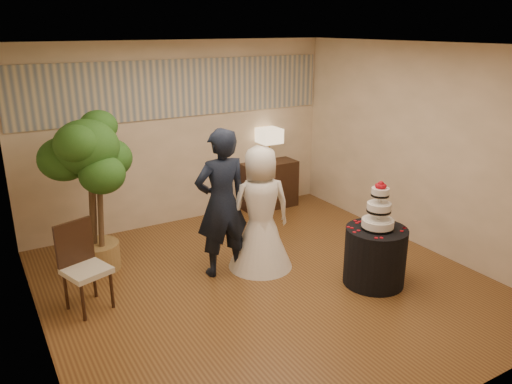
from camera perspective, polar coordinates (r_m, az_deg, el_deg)
floor at (r=6.19m, az=1.10°, el=-10.43°), size 5.00×5.00×0.00m
ceiling at (r=5.42m, az=1.28°, el=16.43°), size 5.00×5.00×0.00m
wall_back at (r=7.82m, az=-8.51°, el=6.54°), size 5.00×0.06×2.80m
wall_front at (r=3.89m, az=21.02°, el=-7.08°), size 5.00×0.06×2.80m
wall_left at (r=4.89m, az=-24.65°, el=-2.30°), size 0.06×5.00×2.80m
wall_right at (r=7.24m, az=18.36°, el=4.83°), size 0.06×5.00×2.80m
mural_border at (r=7.69m, az=-8.70°, el=11.62°), size 4.90×0.02×0.85m
groom at (r=6.10m, az=-3.96°, el=-1.31°), size 0.69×0.47×1.87m
bride at (r=6.29m, az=0.51°, el=-1.88°), size 0.99×0.99×1.61m
cake_table at (r=6.22m, az=13.44°, el=-7.13°), size 0.93×0.93×0.71m
wedding_cake at (r=5.97m, az=13.90°, el=-1.48°), size 0.38×0.38×0.59m
console at (r=8.55m, az=1.48°, el=0.82°), size 0.96×0.44×0.80m
table_lamp at (r=8.36m, az=1.52°, el=5.32°), size 0.35×0.35×0.58m
ficus_tree at (r=6.47m, az=-18.29°, el=-0.17°), size 1.15×1.15×2.05m
side_chair at (r=5.77m, az=-18.83°, el=-8.24°), size 0.58×0.59×0.99m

